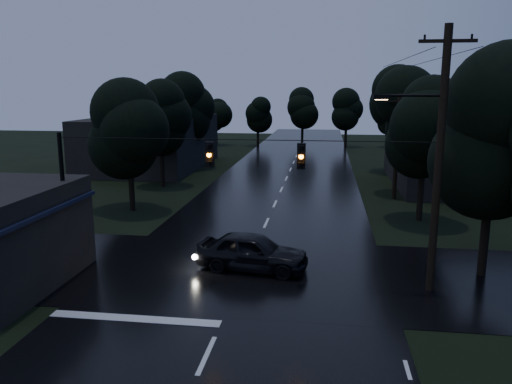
# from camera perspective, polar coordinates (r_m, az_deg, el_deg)

# --- Properties ---
(main_road) EXTENTS (12.00, 120.00, 0.02)m
(main_road) POSITION_cam_1_polar(r_m,az_deg,el_deg) (39.03, 2.92, 0.25)
(main_road) COLOR black
(main_road) RESTS_ON ground
(cross_street) EXTENTS (60.00, 9.00, 0.02)m
(cross_street) POSITION_cam_1_polar(r_m,az_deg,el_deg) (21.80, -1.32, -9.09)
(cross_street) COLOR black
(cross_street) RESTS_ON ground
(building_far_right) EXTENTS (10.00, 14.00, 4.40)m
(building_far_right) POSITION_cam_1_polar(r_m,az_deg,el_deg) (43.80, 22.04, 3.58)
(building_far_right) COLOR black
(building_far_right) RESTS_ON ground
(building_far_left) EXTENTS (10.00, 16.00, 5.00)m
(building_far_left) POSITION_cam_1_polar(r_m,az_deg,el_deg) (51.39, -11.84, 5.60)
(building_far_left) COLOR black
(building_far_left) RESTS_ON ground
(utility_pole_main) EXTENTS (3.50, 0.30, 10.00)m
(utility_pole_main) POSITION_cam_1_polar(r_m,az_deg,el_deg) (19.70, 19.94, 3.78)
(utility_pole_main) COLOR black
(utility_pole_main) RESTS_ON ground
(utility_pole_far) EXTENTS (2.00, 0.30, 7.50)m
(utility_pole_far) POSITION_cam_1_polar(r_m,az_deg,el_deg) (36.66, 15.79, 5.22)
(utility_pole_far) COLOR black
(utility_pole_far) RESTS_ON ground
(anchor_pole_left) EXTENTS (0.18, 0.18, 6.00)m
(anchor_pole_left) POSITION_cam_1_polar(r_m,az_deg,el_deg) (22.46, -21.04, -1.27)
(anchor_pole_left) COLOR black
(anchor_pole_left) RESTS_ON ground
(span_signals) EXTENTS (15.00, 0.37, 1.12)m
(span_signals) POSITION_cam_1_polar(r_m,az_deg,el_deg) (19.46, -0.25, 4.34)
(span_signals) COLOR black
(span_signals) RESTS_ON ground
(tree_corner_near) EXTENTS (4.48, 4.48, 9.44)m
(tree_corner_near) POSITION_cam_1_polar(r_m,az_deg,el_deg) (22.21, 25.61, 6.07)
(tree_corner_near) COLOR black
(tree_corner_near) RESTS_ON ground
(tree_left_a) EXTENTS (3.92, 3.92, 8.26)m
(tree_left_a) POSITION_cam_1_polar(r_m,az_deg,el_deg) (32.62, -14.36, 6.95)
(tree_left_a) COLOR black
(tree_left_a) RESTS_ON ground
(tree_left_b) EXTENTS (4.20, 4.20, 8.85)m
(tree_left_b) POSITION_cam_1_polar(r_m,az_deg,el_deg) (40.29, -10.88, 8.48)
(tree_left_b) COLOR black
(tree_left_b) RESTS_ON ground
(tree_left_c) EXTENTS (4.48, 4.48, 9.44)m
(tree_left_c) POSITION_cam_1_polar(r_m,az_deg,el_deg) (50.00, -7.85, 9.59)
(tree_left_c) COLOR black
(tree_left_c) RESTS_ON ground
(tree_right_a) EXTENTS (4.20, 4.20, 8.85)m
(tree_right_a) POSITION_cam_1_polar(r_m,az_deg,el_deg) (30.72, 18.75, 7.13)
(tree_right_a) COLOR black
(tree_right_a) RESTS_ON ground
(tree_right_b) EXTENTS (4.48, 4.48, 9.44)m
(tree_right_b) POSITION_cam_1_polar(r_m,az_deg,el_deg) (38.67, 17.50, 8.58)
(tree_right_b) COLOR black
(tree_right_b) RESTS_ON ground
(tree_right_c) EXTENTS (4.76, 4.76, 10.03)m
(tree_right_c) POSITION_cam_1_polar(r_m,az_deg,el_deg) (48.62, 16.32, 9.62)
(tree_right_c) COLOR black
(tree_right_c) RESTS_ON ground
(car) EXTENTS (5.07, 2.61, 1.65)m
(car) POSITION_cam_1_polar(r_m,az_deg,el_deg) (21.75, -0.42, -6.82)
(car) COLOR black
(car) RESTS_ON ground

